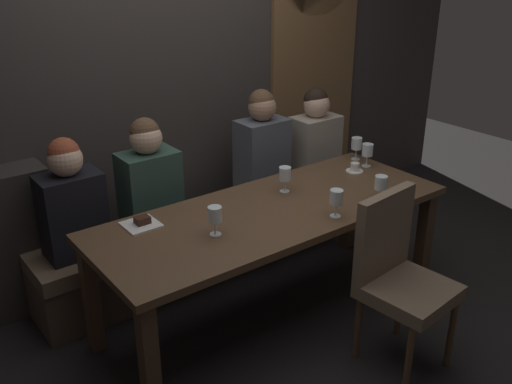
# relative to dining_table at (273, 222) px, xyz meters

# --- Properties ---
(ground) EXTENTS (9.00, 9.00, 0.00)m
(ground) POSITION_rel_dining_table_xyz_m (0.00, 0.00, -0.65)
(ground) COLOR black
(back_wall_tiled) EXTENTS (6.00, 0.12, 3.00)m
(back_wall_tiled) POSITION_rel_dining_table_xyz_m (0.00, 1.22, 0.85)
(back_wall_tiled) COLOR #383330
(back_wall_tiled) RESTS_ON ground
(arched_door) EXTENTS (0.90, 0.05, 2.55)m
(arched_door) POSITION_rel_dining_table_xyz_m (1.35, 1.15, 0.71)
(arched_door) COLOR brown
(arched_door) RESTS_ON ground
(dining_table) EXTENTS (2.20, 0.84, 0.74)m
(dining_table) POSITION_rel_dining_table_xyz_m (0.00, 0.00, 0.00)
(dining_table) COLOR #493422
(dining_table) RESTS_ON ground
(banquette_bench) EXTENTS (2.50, 0.44, 0.45)m
(banquette_bench) POSITION_rel_dining_table_xyz_m (0.00, 0.70, -0.42)
(banquette_bench) COLOR #4A3C2E
(banquette_bench) RESTS_ON ground
(chair_near_side) EXTENTS (0.48, 0.48, 0.98)m
(chair_near_side) POSITION_rel_dining_table_xyz_m (0.29, -0.72, -0.09)
(chair_near_side) COLOR brown
(chair_near_side) RESTS_ON ground
(diner_redhead) EXTENTS (0.36, 0.24, 0.73)m
(diner_redhead) POSITION_rel_dining_table_xyz_m (-0.95, 0.71, 0.14)
(diner_redhead) COLOR black
(diner_redhead) RESTS_ON banquette_bench
(diner_bearded) EXTENTS (0.36, 0.24, 0.77)m
(diner_bearded) POSITION_rel_dining_table_xyz_m (-0.46, 0.68, 0.16)
(diner_bearded) COLOR #2D473D
(diner_bearded) RESTS_ON banquette_bench
(diner_far_end) EXTENTS (0.36, 0.24, 0.80)m
(diner_far_end) POSITION_rel_dining_table_xyz_m (0.48, 0.73, 0.18)
(diner_far_end) COLOR #4C515B
(diner_far_end) RESTS_ON banquette_bench
(diner_near_end) EXTENTS (0.36, 0.24, 0.75)m
(diner_near_end) POSITION_rel_dining_table_xyz_m (0.97, 0.69, 0.15)
(diner_near_end) COLOR #9E9384
(diner_near_end) RESTS_ON banquette_bench
(wine_glass_end_left) EXTENTS (0.08, 0.08, 0.16)m
(wine_glass_end_left) POSITION_rel_dining_table_xyz_m (0.22, 0.16, 0.20)
(wine_glass_end_left) COLOR silver
(wine_glass_end_left) RESTS_ON dining_table
(wine_glass_center_back) EXTENTS (0.08, 0.08, 0.16)m
(wine_glass_center_back) POSITION_rel_dining_table_xyz_m (0.59, -0.31, 0.20)
(wine_glass_center_back) COLOR silver
(wine_glass_center_back) RESTS_ON dining_table
(wine_glass_far_left) EXTENTS (0.08, 0.08, 0.16)m
(wine_glass_far_left) POSITION_rel_dining_table_xyz_m (1.01, 0.30, 0.20)
(wine_glass_far_left) COLOR silver
(wine_glass_far_left) RESTS_ON dining_table
(wine_glass_far_right) EXTENTS (0.08, 0.08, 0.16)m
(wine_glass_far_right) POSITION_rel_dining_table_xyz_m (0.97, 0.16, 0.20)
(wine_glass_far_right) COLOR silver
(wine_glass_far_right) RESTS_ON dining_table
(wine_glass_near_left) EXTENTS (0.08, 0.08, 0.16)m
(wine_glass_near_left) POSITION_rel_dining_table_xyz_m (-0.45, -0.07, 0.20)
(wine_glass_near_left) COLOR silver
(wine_glass_near_left) RESTS_ON dining_table
(wine_glass_center_front) EXTENTS (0.08, 0.08, 0.16)m
(wine_glass_center_front) POSITION_rel_dining_table_xyz_m (0.22, -0.30, 0.20)
(wine_glass_center_front) COLOR silver
(wine_glass_center_front) RESTS_ON dining_table
(espresso_cup) EXTENTS (0.12, 0.12, 0.06)m
(espresso_cup) POSITION_rel_dining_table_xyz_m (0.83, 0.13, 0.11)
(espresso_cup) COLOR white
(espresso_cup) RESTS_ON dining_table
(dessert_plate) EXTENTS (0.19, 0.19, 0.05)m
(dessert_plate) POSITION_rel_dining_table_xyz_m (-0.72, 0.27, 0.10)
(dessert_plate) COLOR white
(dessert_plate) RESTS_ON dining_table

